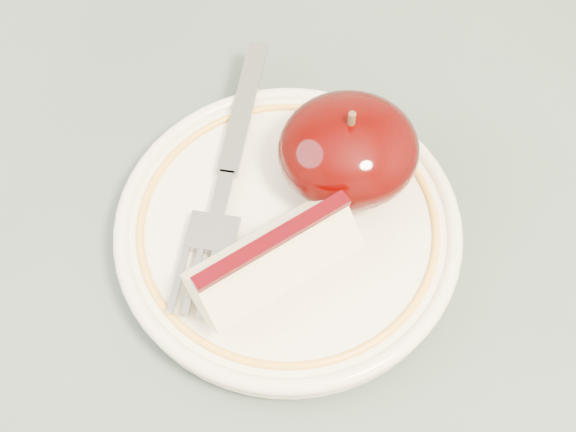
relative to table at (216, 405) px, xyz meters
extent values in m
cylinder|color=brown|center=(0.40, 0.40, -0.31)|extent=(0.05, 0.05, 0.71)
cube|color=#47574D|center=(0.00, 0.00, 0.07)|extent=(0.90, 0.90, 0.04)
cylinder|color=beige|center=(0.06, 0.06, 0.09)|extent=(0.10, 0.10, 0.01)
cylinder|color=beige|center=(0.06, 0.06, 0.10)|extent=(0.19, 0.19, 0.01)
torus|color=beige|center=(0.06, 0.06, 0.10)|extent=(0.19, 0.19, 0.01)
torus|color=gold|center=(0.06, 0.06, 0.11)|extent=(0.17, 0.17, 0.00)
ellipsoid|color=black|center=(0.09, 0.09, 0.13)|extent=(0.08, 0.07, 0.05)
cylinder|color=#472D19|center=(0.09, 0.09, 0.16)|extent=(0.00, 0.00, 0.01)
cube|color=beige|center=(0.04, 0.03, 0.12)|extent=(0.10, 0.07, 0.04)
cube|color=#340105|center=(0.04, 0.03, 0.15)|extent=(0.08, 0.04, 0.00)
cube|color=gray|center=(0.04, 0.14, 0.11)|extent=(0.04, 0.10, 0.00)
cube|color=gray|center=(0.02, 0.08, 0.11)|extent=(0.02, 0.03, 0.00)
cube|color=gray|center=(0.01, 0.06, 0.11)|extent=(0.03, 0.03, 0.00)
cube|color=gray|center=(0.02, 0.03, 0.11)|extent=(0.02, 0.04, 0.00)
cube|color=gray|center=(0.01, 0.03, 0.11)|extent=(0.02, 0.04, 0.00)
cube|color=gray|center=(0.00, 0.03, 0.11)|extent=(0.02, 0.04, 0.00)
cube|color=gray|center=(-0.01, 0.04, 0.11)|extent=(0.02, 0.04, 0.00)
camera|label=1|loc=(0.02, -0.15, 0.49)|focal=50.00mm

